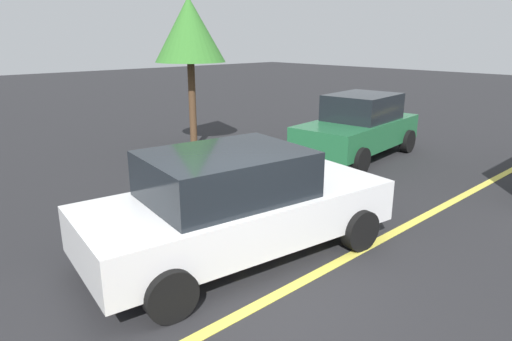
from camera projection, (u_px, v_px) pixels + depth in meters
name	position (u px, v px, depth m)	size (l,w,h in m)	color
ground_plane	(245.00, 312.00, 5.30)	(80.00, 80.00, 0.00)	#262628
lane_marking_centre	(384.00, 238.00, 7.25)	(28.00, 0.16, 0.01)	#E0D14C
car_white_crossing	(236.00, 203.00, 6.50)	(4.80, 2.58, 1.61)	white
car_green_near_curb	(359.00, 126.00, 12.05)	(4.18, 2.30, 1.68)	#236B3D
tree_left_verge	(189.00, 31.00, 12.11)	(1.93, 1.93, 4.19)	#513823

